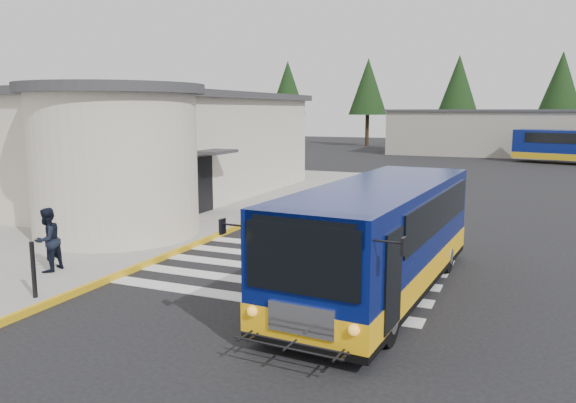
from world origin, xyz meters
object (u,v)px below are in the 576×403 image
at_px(pedestrian_a, 128,218).
at_px(far_bus_a, 575,145).
at_px(pedestrian_b, 47,240).
at_px(transit_bus, 380,242).
at_px(bollard, 33,270).

distance_m(pedestrian_a, far_bus_a, 38.18).
distance_m(pedestrian_a, pedestrian_b, 2.70).
height_order(transit_bus, pedestrian_b, transit_bus).
bearing_deg(bollard, pedestrian_a, 102.34).
bearing_deg(far_bus_a, transit_bus, -172.91).
relative_size(pedestrian_b, bollard, 1.30).
xyz_separation_m(transit_bus, far_bus_a, (6.34, 36.24, 0.25)).
xyz_separation_m(transit_bus, pedestrian_b, (-7.93, -1.98, -0.25)).
height_order(bollard, far_bus_a, far_bus_a).
bearing_deg(pedestrian_b, bollard, 32.23).
distance_m(transit_bus, far_bus_a, 36.79).
bearing_deg(transit_bus, pedestrian_b, -162.06).
relative_size(transit_bus, pedestrian_a, 5.07).
xyz_separation_m(transit_bus, bollard, (-6.66, -3.61, -0.44)).
height_order(pedestrian_b, far_bus_a, far_bus_a).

